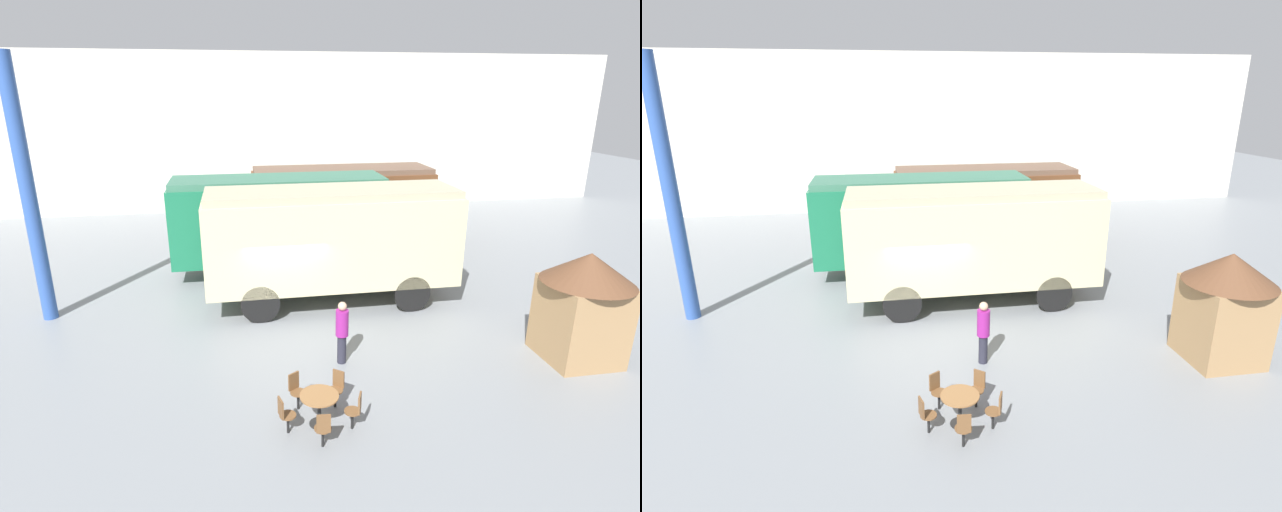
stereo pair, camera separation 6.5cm
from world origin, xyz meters
TOP-DOWN VIEW (x-y plane):
  - ground_plane at (0.00, 0.00)m, footprint 80.00×80.00m
  - backdrop_wall at (0.00, 15.28)m, footprint 44.00×0.15m
  - passenger_coach_wooden at (3.60, 8.20)m, footprint 8.43×2.74m
  - streamlined_locomotive at (0.91, 4.14)m, footprint 10.06×2.43m
  - passenger_coach_vintage at (1.64, 0.75)m, footprint 8.24×2.54m
  - cafe_table_near at (0.12, -5.71)m, footprint 0.85×0.85m
  - cafe_chair_0 at (0.86, -6.01)m, footprint 0.39×0.38m
  - cafe_chair_1 at (0.63, -5.10)m, footprint 0.40×0.41m
  - cafe_chair_2 at (-0.30, -5.04)m, footprint 0.39×0.40m
  - cafe_chair_3 at (-0.65, -5.91)m, footprint 0.38×0.36m
  - cafe_chair_4 at (0.06, -6.51)m, footprint 0.36×0.36m
  - visitor_person at (1.15, -3.25)m, footprint 0.34×0.34m
  - ticket_kiosk at (7.47, -4.07)m, footprint 2.34×2.34m
  - support_pillar at (-7.47, 1.04)m, footprint 0.44×0.44m

SIDE VIEW (x-z plane):
  - ground_plane at x=0.00m, z-range 0.00..0.00m
  - cafe_chair_0 at x=0.86m, z-range 0.07..0.94m
  - cafe_chair_1 at x=0.63m, z-range 0.07..0.94m
  - cafe_chair_2 at x=-0.30m, z-range 0.07..0.94m
  - cafe_chair_3 at x=-0.65m, z-range 0.07..0.94m
  - cafe_chair_4 at x=0.06m, z-range 0.07..0.94m
  - cafe_table_near at x=0.12m, z-range 0.21..0.94m
  - visitor_person at x=1.15m, z-range 0.08..1.84m
  - ticket_kiosk at x=7.47m, z-range 0.17..3.17m
  - passenger_coach_wooden at x=3.60m, z-range 0.32..3.79m
  - streamlined_locomotive at x=0.91m, z-range 0.28..4.06m
  - passenger_coach_vintage at x=1.64m, z-range 0.37..4.30m
  - support_pillar at x=-7.47m, z-range 0.00..8.00m
  - backdrop_wall at x=0.00m, z-range 0.00..9.00m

